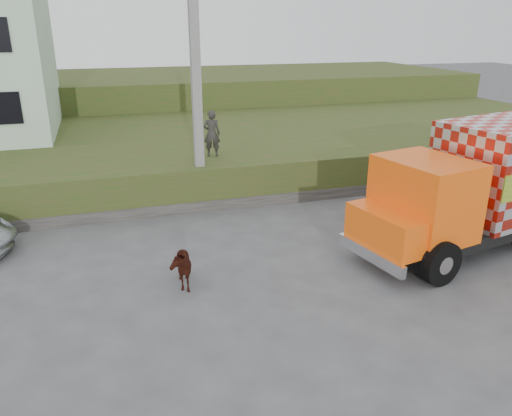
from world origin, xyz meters
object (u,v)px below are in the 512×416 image
object	(u,v)px
cow	(179,266)
pedestrian	(212,133)
cargo_truck	(492,183)
utility_pole	(196,89)

from	to	relation	value
cow	pedestrian	bearing A→B (deg)	72.18
cargo_truck	cow	bearing A→B (deg)	168.20
utility_pole	pedestrian	size ratio (longest dim) A/B	4.78
cargo_truck	pedestrian	xyz separation A→B (m)	(-6.67, 6.59, 0.53)
utility_pole	cow	bearing A→B (deg)	-106.59
cow	pedestrian	world-z (taller)	pedestrian
pedestrian	cow	bearing A→B (deg)	84.62
cargo_truck	pedestrian	bearing A→B (deg)	123.63
utility_pole	pedestrian	distance (m)	2.21
cow	cargo_truck	bearing A→B (deg)	1.54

